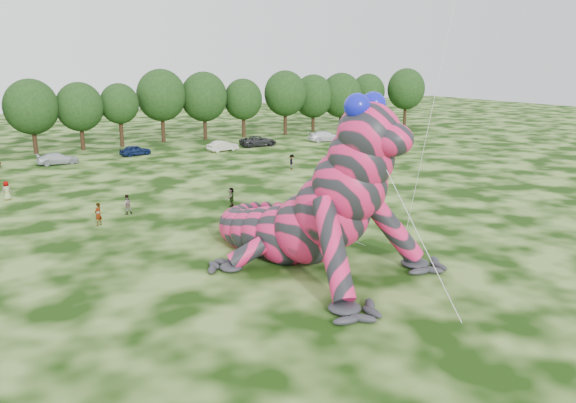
# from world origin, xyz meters

# --- Properties ---
(ground) EXTENTS (240.00, 240.00, 0.00)m
(ground) POSITION_xyz_m (0.00, 0.00, 0.00)
(ground) COLOR #16330A
(ground) RESTS_ON ground
(inflatable_gecko) EXTENTS (23.54, 25.31, 10.18)m
(inflatable_gecko) POSITION_xyz_m (-2.01, 6.07, 5.09)
(inflatable_gecko) COLOR #D51B54
(inflatable_gecko) RESTS_ON ground
(tree_7) EXTENTS (6.68, 6.01, 9.48)m
(tree_7) POSITION_xyz_m (-10.08, 56.80, 4.74)
(tree_7) COLOR black
(tree_7) RESTS_ON ground
(tree_8) EXTENTS (6.14, 5.53, 8.94)m
(tree_8) POSITION_xyz_m (-4.22, 56.99, 4.47)
(tree_8) COLOR black
(tree_8) RESTS_ON ground
(tree_9) EXTENTS (5.27, 4.74, 8.68)m
(tree_9) POSITION_xyz_m (1.06, 57.35, 4.34)
(tree_9) COLOR black
(tree_9) RESTS_ON ground
(tree_10) EXTENTS (7.09, 6.38, 10.50)m
(tree_10) POSITION_xyz_m (7.40, 58.58, 5.25)
(tree_10) COLOR black
(tree_10) RESTS_ON ground
(tree_11) EXTENTS (7.01, 6.31, 10.07)m
(tree_11) POSITION_xyz_m (13.79, 58.20, 5.03)
(tree_11) COLOR black
(tree_11) RESTS_ON ground
(tree_12) EXTENTS (5.99, 5.39, 8.97)m
(tree_12) POSITION_xyz_m (20.01, 57.74, 4.49)
(tree_12) COLOR black
(tree_12) RESTS_ON ground
(tree_13) EXTENTS (6.83, 6.15, 10.13)m
(tree_13) POSITION_xyz_m (27.13, 57.13, 5.06)
(tree_13) COLOR black
(tree_13) RESTS_ON ground
(tree_14) EXTENTS (6.82, 6.14, 9.40)m
(tree_14) POSITION_xyz_m (33.46, 58.72, 4.70)
(tree_14) COLOR black
(tree_14) RESTS_ON ground
(tree_15) EXTENTS (7.17, 6.45, 9.63)m
(tree_15) POSITION_xyz_m (38.47, 57.77, 4.82)
(tree_15) COLOR black
(tree_15) RESTS_ON ground
(tree_16) EXTENTS (6.26, 5.63, 9.37)m
(tree_16) POSITION_xyz_m (45.45, 59.37, 4.69)
(tree_16) COLOR black
(tree_16) RESTS_ON ground
(tree_17) EXTENTS (6.98, 6.28, 10.30)m
(tree_17) POSITION_xyz_m (51.95, 56.66, 5.15)
(tree_17) COLOR black
(tree_17) RESTS_ON ground
(car_3) EXTENTS (4.57, 1.91, 1.32)m
(car_3) POSITION_xyz_m (-8.85, 47.35, 0.66)
(car_3) COLOR #B6BDC1
(car_3) RESTS_ON ground
(car_4) EXTENTS (4.10, 2.26, 1.32)m
(car_4) POSITION_xyz_m (0.58, 48.88, 0.66)
(car_4) COLOR #0E1B44
(car_4) RESTS_ON ground
(car_5) EXTENTS (4.36, 2.08, 1.38)m
(car_5) POSITION_xyz_m (11.53, 46.58, 0.69)
(car_5) COLOR beige
(car_5) RESTS_ON ground
(car_6) EXTENTS (5.28, 2.57, 1.45)m
(car_6) POSITION_xyz_m (17.56, 48.06, 0.72)
(car_6) COLOR #252528
(car_6) RESTS_ON ground
(car_7) EXTENTS (5.48, 3.00, 1.50)m
(car_7) POSITION_xyz_m (28.36, 47.37, 0.75)
(car_7) COLOR white
(car_7) RESTS_ON ground
(spectator_2) EXTENTS (1.12, 1.23, 1.66)m
(spectator_2) POSITION_xyz_m (12.94, 31.03, 0.83)
(spectator_2) COLOR gray
(spectator_2) RESTS_ON ground
(spectator_5) EXTENTS (1.17, 1.47, 1.56)m
(spectator_5) POSITION_xyz_m (0.48, 19.75, 0.78)
(spectator_5) COLOR gray
(spectator_5) RESTS_ON ground
(spectator_4) EXTENTS (0.95, 0.81, 1.65)m
(spectator_4) POSITION_xyz_m (-15.32, 31.40, 0.82)
(spectator_4) COLOR gray
(spectator_4) RESTS_ON ground
(spectator_0) EXTENTS (0.73, 0.70, 1.69)m
(spectator_0) POSITION_xyz_m (-10.20, 19.57, 0.84)
(spectator_0) COLOR gray
(spectator_0) RESTS_ON ground
(spectator_1) EXTENTS (0.76, 0.59, 1.56)m
(spectator_1) POSITION_xyz_m (-7.61, 21.60, 0.78)
(spectator_1) COLOR gray
(spectator_1) RESTS_ON ground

